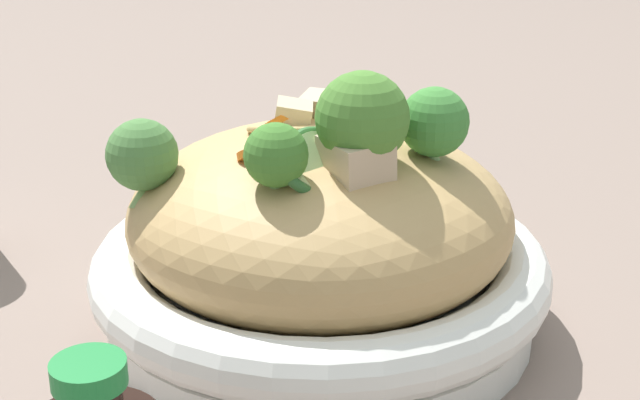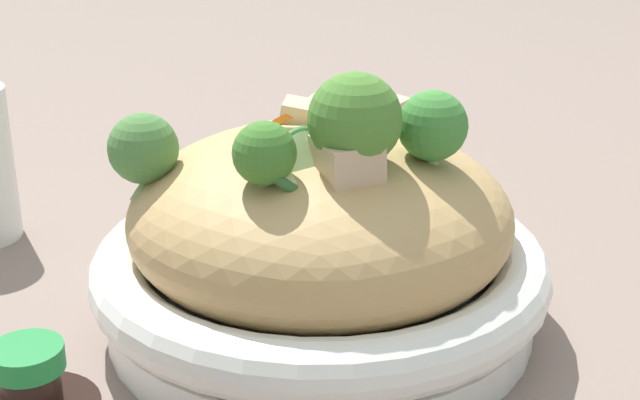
% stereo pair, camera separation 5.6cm
% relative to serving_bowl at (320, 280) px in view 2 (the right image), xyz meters
% --- Properties ---
extents(ground_plane, '(3.00, 3.00, 0.00)m').
position_rel_serving_bowl_xyz_m(ground_plane, '(0.00, 0.00, -0.03)').
color(ground_plane, gray).
extents(serving_bowl, '(0.28, 0.28, 0.06)m').
position_rel_serving_bowl_xyz_m(serving_bowl, '(0.00, 0.00, 0.00)').
color(serving_bowl, white).
rests_on(serving_bowl, ground_plane).
extents(noodle_heap, '(0.23, 0.23, 0.11)m').
position_rel_serving_bowl_xyz_m(noodle_heap, '(-0.00, -0.00, 0.04)').
color(noodle_heap, tan).
rests_on(noodle_heap, serving_bowl).
extents(broccoli_florets, '(0.20, 0.13, 0.09)m').
position_rel_serving_bowl_xyz_m(broccoli_florets, '(0.01, 0.03, 0.10)').
color(broccoli_florets, '#9DBB6F').
rests_on(broccoli_florets, serving_bowl).
extents(carrot_coins, '(0.08, 0.09, 0.02)m').
position_rel_serving_bowl_xyz_m(carrot_coins, '(0.01, -0.00, 0.09)').
color(carrot_coins, orange).
rests_on(carrot_coins, serving_bowl).
extents(zucchini_slices, '(0.14, 0.16, 0.04)m').
position_rel_serving_bowl_xyz_m(zucchini_slices, '(-0.01, -0.01, 0.09)').
color(zucchini_slices, beige).
rests_on(zucchini_slices, serving_bowl).
extents(chicken_chunks, '(0.09, 0.14, 0.03)m').
position_rel_serving_bowl_xyz_m(chicken_chunks, '(-0.02, -0.01, 0.09)').
color(chicken_chunks, '#CAB191').
rests_on(chicken_chunks, serving_bowl).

